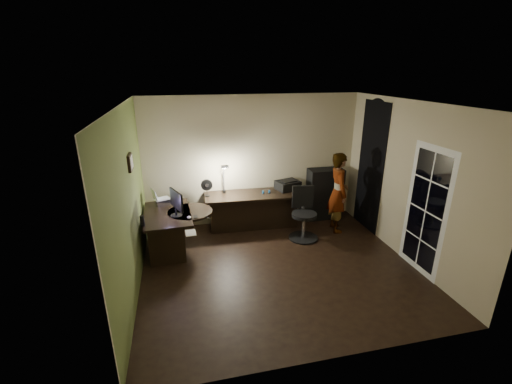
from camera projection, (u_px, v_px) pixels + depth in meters
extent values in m
cube|color=black|center=(278.00, 268.00, 5.79)|extent=(4.50, 4.00, 0.01)
cube|color=silver|center=(283.00, 103.00, 4.87)|extent=(4.50, 4.00, 0.01)
cube|color=#BBAF8B|center=(253.00, 161.00, 7.17)|extent=(4.50, 0.01, 2.70)
cube|color=#BBAF8B|center=(337.00, 258.00, 3.49)|extent=(4.50, 0.01, 2.70)
cube|color=#BBAF8B|center=(128.00, 205.00, 4.86)|extent=(0.01, 4.00, 2.70)
cube|color=#BBAF8B|center=(408.00, 182.00, 5.80)|extent=(0.01, 4.00, 2.70)
cube|color=#58692F|center=(129.00, 204.00, 4.86)|extent=(0.00, 4.00, 2.70)
cube|color=black|center=(371.00, 167.00, 6.87)|extent=(0.01, 0.90, 2.60)
cube|color=white|center=(426.00, 211.00, 5.40)|extent=(0.02, 0.92, 2.10)
cube|color=black|center=(130.00, 162.00, 5.11)|extent=(0.04, 0.30, 0.25)
cube|color=black|center=(169.00, 232.00, 6.21)|extent=(0.86, 1.34, 0.75)
cube|color=black|center=(254.00, 211.00, 7.14)|extent=(2.03, 0.80, 0.75)
cube|color=black|center=(325.00, 194.00, 7.56)|extent=(0.76, 0.40, 1.13)
cube|color=silver|center=(163.00, 202.00, 6.44)|extent=(0.31, 0.28, 0.11)
cube|color=silver|center=(162.00, 194.00, 6.39)|extent=(0.37, 0.36, 0.20)
cube|color=black|center=(176.00, 207.00, 5.91)|extent=(0.28, 0.51, 0.33)
ellipsoid|color=silver|center=(189.00, 217.00, 5.86)|extent=(0.08, 0.10, 0.04)
cube|color=black|center=(196.00, 217.00, 5.92)|extent=(0.07, 0.14, 0.01)
cube|color=black|center=(208.00, 218.00, 5.88)|extent=(0.07, 0.12, 0.01)
cylinder|color=black|center=(142.00, 221.00, 5.56)|extent=(0.09, 0.09, 0.18)
cube|color=silver|center=(191.00, 233.00, 5.33)|extent=(0.17, 0.23, 0.01)
cube|color=black|center=(207.00, 188.00, 6.84)|extent=(0.23, 0.12, 0.35)
cube|color=#124C8D|center=(266.00, 191.00, 7.03)|extent=(0.17, 0.08, 0.08)
cube|color=black|center=(288.00, 185.00, 7.24)|extent=(0.55, 0.47, 0.21)
cube|color=black|center=(224.00, 177.00, 6.96)|extent=(0.23, 0.34, 0.69)
cube|color=black|center=(304.00, 215.00, 6.61)|extent=(0.66, 0.66, 1.02)
imported|color=#D8A88C|center=(338.00, 193.00, 6.88)|extent=(0.47, 0.63, 1.64)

